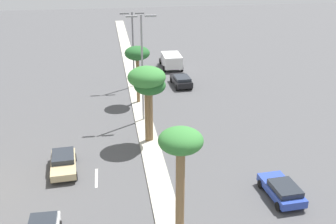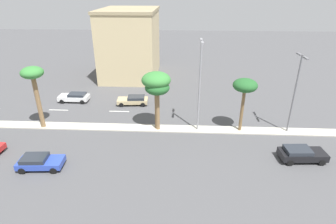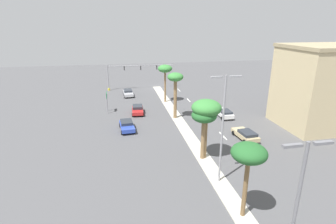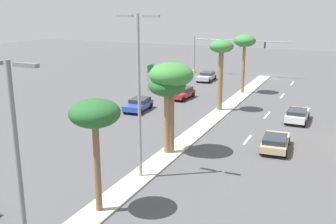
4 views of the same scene
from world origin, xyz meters
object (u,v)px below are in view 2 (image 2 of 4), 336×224
object	(u,v)px
palm_tree_inboard	(156,82)
sedan_black_inboard	(301,154)
palm_tree_left	(245,87)
street_lamp_near	(296,88)
palm_tree_near	(33,78)
palm_tree_trailing	(157,90)
sedan_white_outboard	(75,97)
sedan_blue_rear	(39,162)
street_lamp_leading	(200,80)
commercial_building	(130,43)
sedan_tan_far	(134,100)

from	to	relation	value
palm_tree_inboard	sedan_black_inboard	distance (m)	17.02
palm_tree_left	street_lamp_near	world-z (taller)	street_lamp_near
palm_tree_near	palm_tree_left	distance (m)	24.19
palm_tree_trailing	sedan_white_outboard	world-z (taller)	palm_tree_trailing
palm_tree_left	sedan_blue_rear	size ratio (longest dim) A/B	1.49
sedan_white_outboard	street_lamp_near	bearing A→B (deg)	74.81
sedan_blue_rear	palm_tree_trailing	bearing A→B (deg)	127.83
street_lamp_leading	palm_tree_left	bearing A→B (deg)	90.75
street_lamp_near	sedan_white_outboard	bearing A→B (deg)	-105.19
commercial_building	palm_tree_left	size ratio (longest dim) A/B	2.19
commercial_building	palm_tree_near	xyz separation A→B (m)	(22.09, -7.27, 0.27)
sedan_blue_rear	sedan_black_inboard	bearing A→B (deg)	95.93
sedan_blue_rear	sedan_white_outboard	distance (m)	16.66
palm_tree_left	palm_tree_inboard	bearing A→B (deg)	-90.06
commercial_building	sedan_white_outboard	xyz separation A→B (m)	(13.77, -6.34, -5.42)
commercial_building	sedan_tan_far	world-z (taller)	commercial_building
palm_tree_inboard	sedan_white_outboard	bearing A→B (deg)	-120.87
sedan_tan_far	sedan_blue_rear	world-z (taller)	sedan_blue_rear
palm_tree_trailing	street_lamp_near	world-z (taller)	street_lamp_near
street_lamp_near	sedan_blue_rear	size ratio (longest dim) A/B	2.14
sedan_black_inboard	commercial_building	bearing A→B (deg)	-141.54
palm_tree_near	palm_tree_trailing	bearing A→B (deg)	90.63
palm_tree_trailing	palm_tree_left	size ratio (longest dim) A/B	0.94
palm_tree_left	sedan_tan_far	bearing A→B (deg)	-117.26
palm_tree_near	palm_tree_inboard	bearing A→B (deg)	91.77
street_lamp_near	palm_tree_trailing	bearing A→B (deg)	-88.84
palm_tree_left	sedan_black_inboard	size ratio (longest dim) A/B	1.41
sedan_black_inboard	sedan_blue_rear	bearing A→B (deg)	-84.07
palm_tree_near	sedan_blue_rear	world-z (taller)	palm_tree_near
sedan_black_inboard	sedan_white_outboard	world-z (taller)	sedan_black_inboard
palm_tree_inboard	sedan_blue_rear	distance (m)	14.61
sedan_tan_far	sedan_white_outboard	distance (m)	9.07
palm_tree_near	palm_tree_inboard	distance (m)	14.12
street_lamp_leading	sedan_tan_far	distance (m)	12.97
palm_tree_inboard	sedan_tan_far	size ratio (longest dim) A/B	1.55
commercial_building	palm_tree_near	size ratio (longest dim) A/B	1.85
palm_tree_trailing	sedan_black_inboard	bearing A→B (deg)	69.31
street_lamp_leading	commercial_building	bearing A→B (deg)	-151.52
palm_tree_trailing	sedan_black_inboard	world-z (taller)	palm_tree_trailing
palm_tree_trailing	street_lamp_near	bearing A→B (deg)	91.16
palm_tree_near	commercial_building	bearing A→B (deg)	161.79
commercial_building	street_lamp_leading	distance (m)	24.72
palm_tree_inboard	sedan_white_outboard	world-z (taller)	palm_tree_inboard
street_lamp_leading	palm_tree_trailing	bearing A→B (deg)	-87.60
commercial_building	sedan_tan_far	bearing A→B (deg)	10.73
palm_tree_near	palm_tree_inboard	size ratio (longest dim) A/B	1.08
commercial_building	street_lamp_near	size ratio (longest dim) A/B	1.53
sedan_white_outboard	palm_tree_left	bearing A→B (deg)	71.25
palm_tree_near	sedan_tan_far	world-z (taller)	palm_tree_near
palm_tree_trailing	palm_tree_near	bearing A→B (deg)	-89.37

